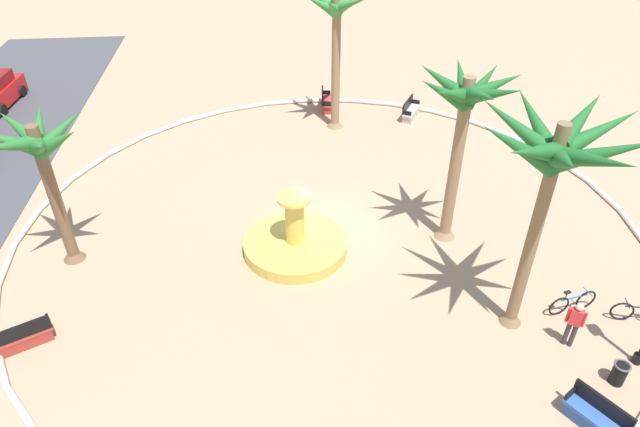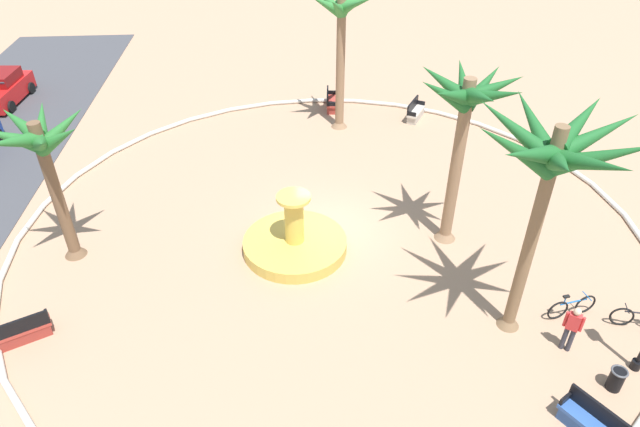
{
  "view_description": "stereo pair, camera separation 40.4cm",
  "coord_description": "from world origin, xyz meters",
  "px_view_note": "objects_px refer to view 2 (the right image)",
  "views": [
    {
      "loc": [
        -16.97,
        1.96,
        12.95
      ],
      "look_at": [
        -0.34,
        0.41,
        1.0
      ],
      "focal_mm": 31.44,
      "sensor_mm": 36.0,
      "label": 1
    },
    {
      "loc": [
        -17.01,
        1.56,
        12.95
      ],
      "look_at": [
        -0.34,
        0.41,
        1.0
      ],
      "focal_mm": 31.44,
      "sensor_mm": 36.0,
      "label": 2
    }
  ],
  "objects_px": {
    "palm_tree_mid_plaza": "(466,113)",
    "bench_southwest": "(331,103)",
    "bicycle_by_lamppost": "(572,307)",
    "parked_car_rightmost": "(3,89)",
    "trash_bin": "(616,379)",
    "palm_tree_near_fountain": "(41,152)",
    "bench_southeast": "(415,113)",
    "person_cyclist_helmet": "(572,327)",
    "fountain": "(295,243)",
    "palm_tree_by_curb": "(342,24)",
    "bicycle_red_frame": "(639,318)",
    "palm_tree_far_side": "(553,162)",
    "bench_east": "(590,424)",
    "bench_north": "(23,332)"
  },
  "relations": [
    {
      "from": "palm_tree_mid_plaza",
      "to": "bicycle_by_lamppost",
      "type": "height_order",
      "value": "palm_tree_mid_plaza"
    },
    {
      "from": "palm_tree_far_side",
      "to": "bench_east",
      "type": "distance_m",
      "value": 6.71
    },
    {
      "from": "fountain",
      "to": "trash_bin",
      "type": "height_order",
      "value": "fountain"
    },
    {
      "from": "bench_southwest",
      "to": "parked_car_rightmost",
      "type": "height_order",
      "value": "parked_car_rightmost"
    },
    {
      "from": "bicycle_by_lamppost",
      "to": "parked_car_rightmost",
      "type": "height_order",
      "value": "parked_car_rightmost"
    },
    {
      "from": "bench_southeast",
      "to": "palm_tree_mid_plaza",
      "type": "bearing_deg",
      "value": 174.66
    },
    {
      "from": "fountain",
      "to": "palm_tree_near_fountain",
      "type": "distance_m",
      "value": 8.83
    },
    {
      "from": "parked_car_rightmost",
      "to": "palm_tree_near_fountain",
      "type": "bearing_deg",
      "value": -151.3
    },
    {
      "from": "fountain",
      "to": "bicycle_red_frame",
      "type": "relative_size",
      "value": 2.23
    },
    {
      "from": "bench_southeast",
      "to": "trash_bin",
      "type": "relative_size",
      "value": 2.24
    },
    {
      "from": "trash_bin",
      "to": "person_cyclist_helmet",
      "type": "relative_size",
      "value": 0.44
    },
    {
      "from": "palm_tree_near_fountain",
      "to": "fountain",
      "type": "bearing_deg",
      "value": -91.87
    },
    {
      "from": "fountain",
      "to": "bench_north",
      "type": "bearing_deg",
      "value": 114.39
    },
    {
      "from": "fountain",
      "to": "parked_car_rightmost",
      "type": "relative_size",
      "value": 0.91
    },
    {
      "from": "bicycle_by_lamppost",
      "to": "person_cyclist_helmet",
      "type": "height_order",
      "value": "person_cyclist_helmet"
    },
    {
      "from": "palm_tree_by_curb",
      "to": "palm_tree_mid_plaza",
      "type": "height_order",
      "value": "palm_tree_by_curb"
    },
    {
      "from": "bicycle_by_lamppost",
      "to": "palm_tree_far_side",
      "type": "bearing_deg",
      "value": 97.93
    },
    {
      "from": "palm_tree_near_fountain",
      "to": "bench_north",
      "type": "height_order",
      "value": "palm_tree_near_fountain"
    },
    {
      "from": "palm_tree_by_curb",
      "to": "palm_tree_far_side",
      "type": "relative_size",
      "value": 0.96
    },
    {
      "from": "bench_southeast",
      "to": "person_cyclist_helmet",
      "type": "distance_m",
      "value": 15.56
    },
    {
      "from": "palm_tree_mid_plaza",
      "to": "parked_car_rightmost",
      "type": "distance_m",
      "value": 25.39
    },
    {
      "from": "parked_car_rightmost",
      "to": "palm_tree_by_curb",
      "type": "bearing_deg",
      "value": -103.14
    },
    {
      "from": "bench_east",
      "to": "parked_car_rightmost",
      "type": "distance_m",
      "value": 31.42
    },
    {
      "from": "palm_tree_far_side",
      "to": "bicycle_by_lamppost",
      "type": "height_order",
      "value": "palm_tree_far_side"
    },
    {
      "from": "palm_tree_near_fountain",
      "to": "bicycle_by_lamppost",
      "type": "relative_size",
      "value": 3.25
    },
    {
      "from": "palm_tree_near_fountain",
      "to": "palm_tree_mid_plaza",
      "type": "relative_size",
      "value": 0.84
    },
    {
      "from": "parked_car_rightmost",
      "to": "bench_north",
      "type": "bearing_deg",
      "value": -157.95
    },
    {
      "from": "palm_tree_mid_plaza",
      "to": "bicycle_red_frame",
      "type": "bearing_deg",
      "value": -135.1
    },
    {
      "from": "bench_southeast",
      "to": "bench_southwest",
      "type": "distance_m",
      "value": 4.53
    },
    {
      "from": "bench_east",
      "to": "bicycle_red_frame",
      "type": "height_order",
      "value": "bench_east"
    },
    {
      "from": "bench_east",
      "to": "person_cyclist_helmet",
      "type": "xyz_separation_m",
      "value": [
        2.73,
        -0.6,
        0.58
      ]
    },
    {
      "from": "palm_tree_mid_plaza",
      "to": "bench_southwest",
      "type": "bearing_deg",
      "value": 16.02
    },
    {
      "from": "fountain",
      "to": "bench_southeast",
      "type": "bearing_deg",
      "value": -32.5
    },
    {
      "from": "bench_east",
      "to": "bench_north",
      "type": "bearing_deg",
      "value": 74.86
    },
    {
      "from": "palm_tree_far_side",
      "to": "palm_tree_mid_plaza",
      "type": "bearing_deg",
      "value": 10.64
    },
    {
      "from": "fountain",
      "to": "bicycle_by_lamppost",
      "type": "relative_size",
      "value": 2.21
    },
    {
      "from": "palm_tree_by_curb",
      "to": "bench_east",
      "type": "relative_size",
      "value": 4.2
    },
    {
      "from": "bench_north",
      "to": "bench_southeast",
      "type": "distance_m",
      "value": 20.41
    },
    {
      "from": "fountain",
      "to": "person_cyclist_helmet",
      "type": "xyz_separation_m",
      "value": [
        -5.19,
        -7.82,
        0.6
      ]
    },
    {
      "from": "bench_north",
      "to": "palm_tree_by_curb",
      "type": "bearing_deg",
      "value": -38.83
    },
    {
      "from": "bicycle_red_frame",
      "to": "bench_southeast",
      "type": "bearing_deg",
      "value": 14.56
    },
    {
      "from": "palm_tree_by_curb",
      "to": "trash_bin",
      "type": "bearing_deg",
      "value": -159.79
    },
    {
      "from": "bench_southeast",
      "to": "person_cyclist_helmet",
      "type": "relative_size",
      "value": 0.99
    },
    {
      "from": "bench_north",
      "to": "bicycle_by_lamppost",
      "type": "xyz_separation_m",
      "value": [
        -0.15,
        -16.79,
        0.04
      ]
    },
    {
      "from": "fountain",
      "to": "palm_tree_by_curb",
      "type": "xyz_separation_m",
      "value": [
        9.69,
        -2.56,
        4.84
      ]
    },
    {
      "from": "palm_tree_mid_plaza",
      "to": "bench_east",
      "type": "relative_size",
      "value": 4.05
    },
    {
      "from": "person_cyclist_helmet",
      "to": "parked_car_rightmost",
      "type": "relative_size",
      "value": 0.4
    },
    {
      "from": "palm_tree_far_side",
      "to": "person_cyclist_helmet",
      "type": "distance_m",
      "value": 5.21
    },
    {
      "from": "bench_southwest",
      "to": "trash_bin",
      "type": "distance_m",
      "value": 19.53
    },
    {
      "from": "fountain",
      "to": "bench_southwest",
      "type": "relative_size",
      "value": 2.29
    }
  ]
}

